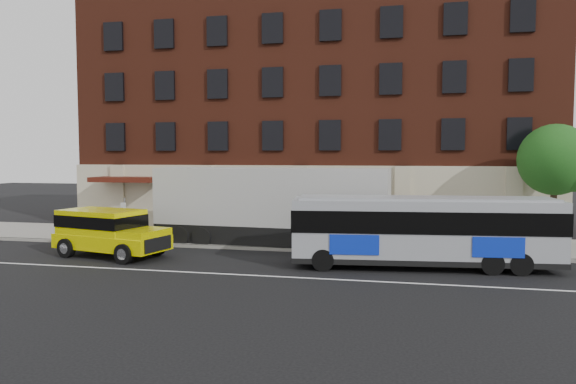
% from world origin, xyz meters
% --- Properties ---
extents(ground, '(120.00, 120.00, 0.00)m').
position_xyz_m(ground, '(0.00, 0.00, 0.00)').
color(ground, black).
rests_on(ground, ground).
extents(sidewalk, '(60.00, 6.00, 0.15)m').
position_xyz_m(sidewalk, '(0.00, 9.00, 0.07)').
color(sidewalk, '#9C998E').
rests_on(sidewalk, ground).
extents(kerb, '(60.00, 0.25, 0.15)m').
position_xyz_m(kerb, '(0.00, 6.00, 0.07)').
color(kerb, '#9C998E').
rests_on(kerb, ground).
extents(lane_line, '(60.00, 0.12, 0.01)m').
position_xyz_m(lane_line, '(0.00, 0.50, 0.01)').
color(lane_line, white).
rests_on(lane_line, ground).
extents(building, '(30.00, 12.10, 15.00)m').
position_xyz_m(building, '(-0.01, 16.92, 7.58)').
color(building, '#592315').
rests_on(building, sidewalk).
extents(sign_pole, '(0.30, 0.20, 2.50)m').
position_xyz_m(sign_pole, '(-8.50, 6.15, 1.45)').
color(sign_pole, slate).
rests_on(sign_pole, ground).
extents(street_tree, '(3.60, 3.60, 6.20)m').
position_xyz_m(street_tree, '(13.54, 9.48, 4.41)').
color(street_tree, '#392A1C').
rests_on(street_tree, sidewalk).
extents(city_bus, '(11.22, 3.49, 3.02)m').
position_xyz_m(city_bus, '(6.92, 3.36, 1.67)').
color(city_bus, '#94979D').
rests_on(city_bus, ground).
extents(yellow_suv, '(5.90, 3.46, 2.20)m').
position_xyz_m(yellow_suv, '(-7.61, 2.97, 1.26)').
color(yellow_suv, '#E2DE00').
rests_on(yellow_suv, ground).
extents(shipping_container, '(12.39, 3.08, 4.10)m').
position_xyz_m(shipping_container, '(-0.77, 7.38, 2.03)').
color(shipping_container, black).
rests_on(shipping_container, ground).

